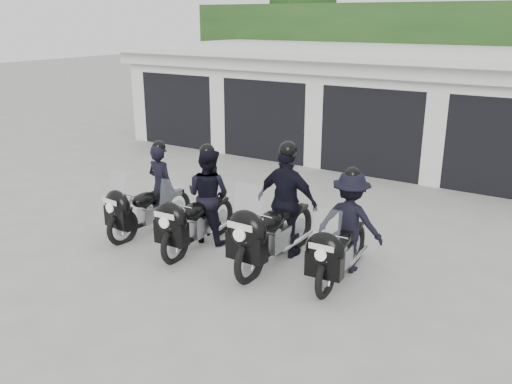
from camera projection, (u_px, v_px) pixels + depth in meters
The scene contains 7 objects.
ground at pixel (249, 251), 9.30m from camera, with size 80.00×80.00×0.00m, color #999994.
garage_block at pixel (405, 106), 15.31m from camera, with size 16.40×6.80×2.96m.
background_vegetation at pixel (464, 49), 18.60m from camera, with size 20.00×3.90×5.80m.
police_bike_a at pixel (150, 196), 9.93m from camera, with size 0.71×2.00×1.74m.
police_bike_b at pixel (202, 203), 9.35m from camera, with size 0.86×2.10×1.83m.
police_bike_c at pixel (281, 210), 8.73m from camera, with size 1.11×2.32×2.02m.
police_bike_d at pixel (346, 229), 8.26m from camera, with size 1.08×2.00×1.74m.
Camera 1 is at (4.69, -7.12, 3.83)m, focal length 38.00 mm.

